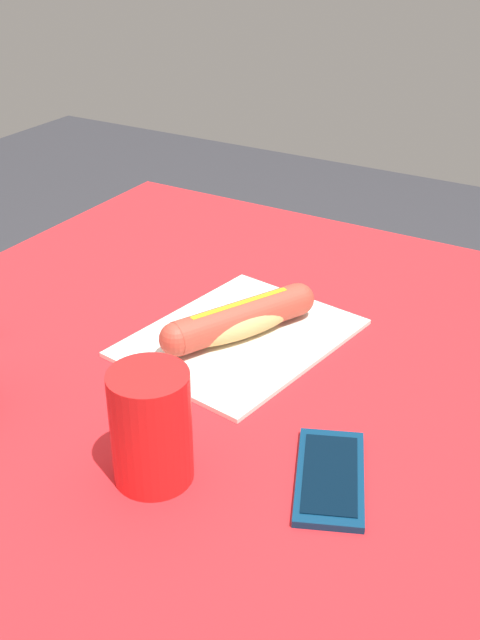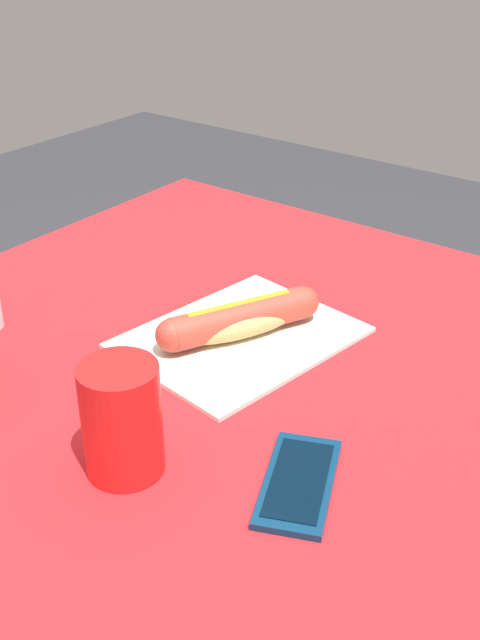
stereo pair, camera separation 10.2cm
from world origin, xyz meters
TOP-DOWN VIEW (x-y plane):
  - dining_table at (0.00, 0.00)m, footprint 0.96×0.93m
  - paper_wrapper at (-0.03, 0.02)m, footprint 0.32×0.27m
  - hot_dog at (-0.03, 0.02)m, footprint 0.22×0.13m
  - cell_phone at (0.16, 0.24)m, footprint 0.16×0.12m
  - drinking_cup at (0.24, 0.08)m, footprint 0.08×0.08m

SIDE VIEW (x-z plane):
  - dining_table at x=0.00m, z-range 0.23..1.00m
  - paper_wrapper at x=-0.03m, z-range 0.77..0.77m
  - cell_phone at x=0.16m, z-range 0.77..0.78m
  - hot_dog at x=-0.03m, z-range 0.77..0.82m
  - drinking_cup at x=0.24m, z-range 0.77..0.89m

